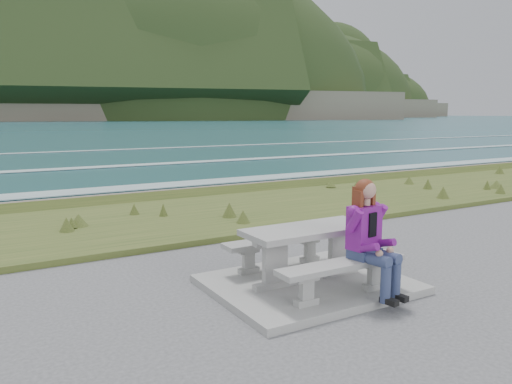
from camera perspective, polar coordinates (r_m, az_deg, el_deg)
concrete_slab at (r=6.98m, az=5.97°, el=-10.43°), size 2.60×2.10×0.10m
picnic_table at (r=6.79m, az=6.05°, el=-5.38°), size 1.80×0.75×0.75m
bench_landward at (r=6.33m, az=9.81°, el=-8.75°), size 1.80×0.35×0.45m
bench_seaward at (r=7.41m, az=2.80°, el=-6.00°), size 1.80×0.35×0.45m
grass_verge at (r=11.26m, az=-9.26°, el=-3.25°), size 160.00×4.50×0.22m
shore_drop at (r=13.96m, az=-13.56°, el=-1.02°), size 160.00×0.80×2.20m
ocean at (r=30.91m, az=-22.74°, el=0.65°), size 1600.00×1600.00×0.09m
headland_range at (r=448.01m, az=-4.67°, el=9.91°), size 729.83×363.95×195.86m
seated_woman at (r=6.43m, az=13.28°, el=-6.85°), size 0.52×0.79×1.46m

